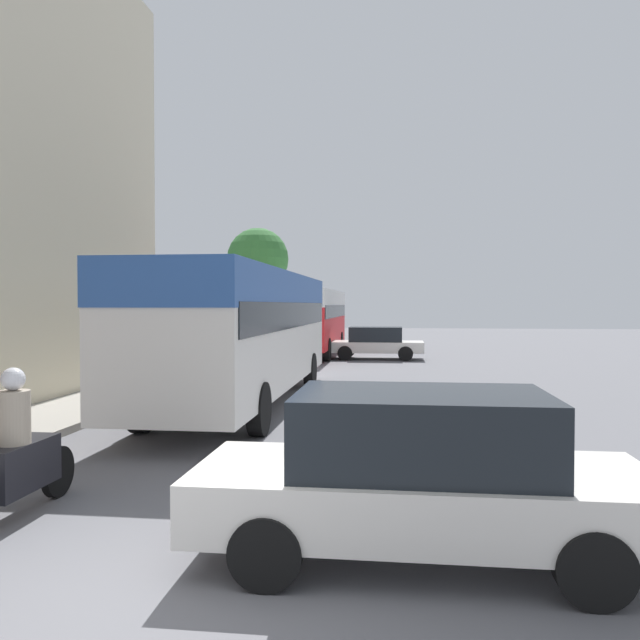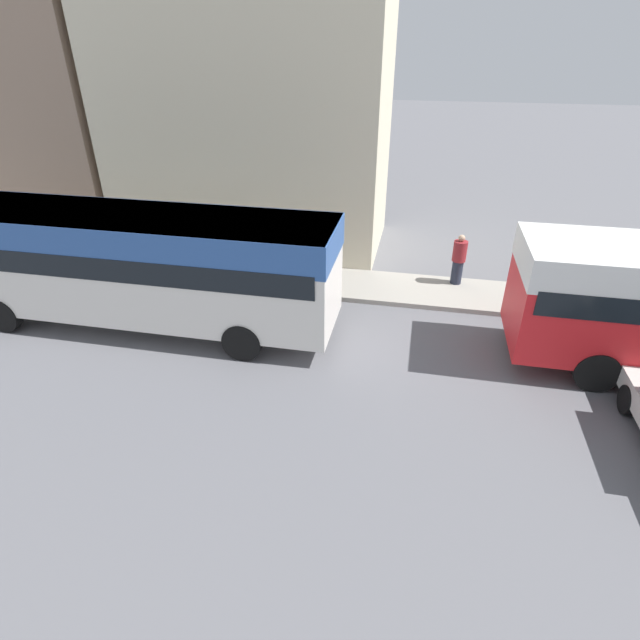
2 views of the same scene
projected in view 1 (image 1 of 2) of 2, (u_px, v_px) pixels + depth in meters
ground_plane at (136, 607)px, 5.00m from camera, size 120.00×120.00×0.00m
bus_lead at (244, 320)px, 15.01m from camera, size 2.55×11.13×3.19m
bus_following at (310, 313)px, 29.69m from camera, size 2.60×9.76×3.09m
motorcycle_behind_lead at (17, 459)px, 7.03m from camera, size 0.38×2.24×1.73m
car_crossing at (421, 474)px, 5.94m from camera, size 4.31×1.85×1.60m
car_far_curb at (376, 342)px, 27.70m from camera, size 4.20×1.94×1.44m
pedestrian_near_curb at (194, 342)px, 24.27m from camera, size 0.43×0.43×1.63m
street_tree at (258, 259)px, 32.91m from camera, size 3.24×3.24×6.32m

